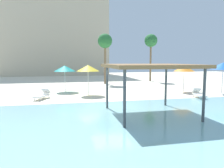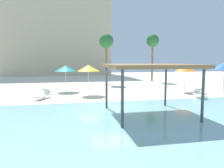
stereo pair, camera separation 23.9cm
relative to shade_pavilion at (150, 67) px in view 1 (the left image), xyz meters
The scene contains 12 objects.
ground_plane 4.10m from the shade_pavilion, 122.16° to the left, with size 80.00×80.00×0.00m, color beige.
lagoon_water 4.12m from the shade_pavilion, 121.69° to the right, with size 44.00×13.50×0.04m, color #8CC6CC.
shade_pavilion is the anchor object (origin of this frame).
beach_umbrella_teal_0 11.56m from the shade_pavilion, 113.83° to the left, with size 2.12×2.12×2.60m.
beach_umbrella_orange_2 10.43m from the shade_pavilion, 48.70° to the left, with size 2.05×2.05×2.59m.
beach_umbrella_yellow_3 8.37m from the shade_pavilion, 108.19° to the left, with size 2.05×2.05×2.70m.
beach_umbrella_blue_4 11.49m from the shade_pavilion, 31.54° to the left, with size 2.33×2.33×2.91m.
lounge_chair_0 9.56m from the shade_pavilion, 134.01° to the left, with size 1.27×1.98×0.74m.
lounge_chair_1 7.90m from the shade_pavilion, 35.05° to the left, with size 1.06×1.99×0.74m.
palm_tree_0 16.89m from the shade_pavilion, 88.04° to the left, with size 1.90×1.90×6.61m.
palm_tree_1 20.67m from the shade_pavilion, 67.19° to the left, with size 1.90×1.90×7.00m.
hotel_block_0 38.57m from the shade_pavilion, 100.44° to the left, with size 22.69×9.01×19.51m, color beige.
Camera 1 is at (-2.97, -13.69, 3.07)m, focal length 33.98 mm.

